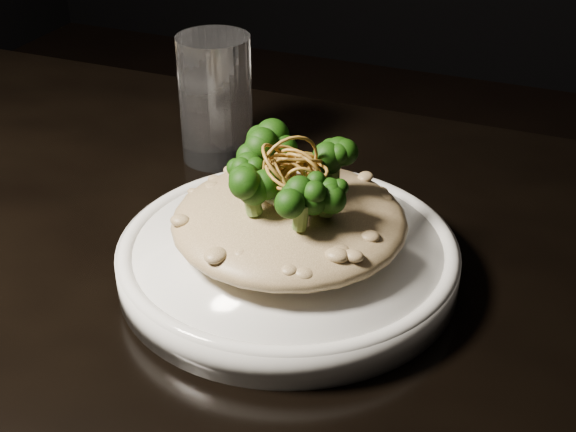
% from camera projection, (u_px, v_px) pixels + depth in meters
% --- Properties ---
extents(table, '(1.10, 0.80, 0.75)m').
position_uv_depth(table, '(181.00, 364.00, 0.68)').
color(table, black).
rests_on(table, ground).
extents(plate, '(0.27, 0.27, 0.03)m').
position_uv_depth(plate, '(288.00, 260.00, 0.64)').
color(plate, silver).
rests_on(plate, table).
extents(risotto, '(0.19, 0.19, 0.04)m').
position_uv_depth(risotto, '(289.00, 221.00, 0.63)').
color(risotto, brown).
rests_on(risotto, plate).
extents(broccoli, '(0.11, 0.11, 0.04)m').
position_uv_depth(broccoli, '(292.00, 177.00, 0.61)').
color(broccoli, black).
rests_on(broccoli, risotto).
extents(cheese, '(0.06, 0.06, 0.02)m').
position_uv_depth(cheese, '(296.00, 190.00, 0.61)').
color(cheese, white).
rests_on(cheese, risotto).
extents(shallots, '(0.05, 0.05, 0.03)m').
position_uv_depth(shallots, '(294.00, 163.00, 0.60)').
color(shallots, brown).
rests_on(shallots, cheese).
extents(drinking_glass, '(0.09, 0.09, 0.13)m').
position_uv_depth(drinking_glass, '(216.00, 99.00, 0.80)').
color(drinking_glass, white).
rests_on(drinking_glass, table).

